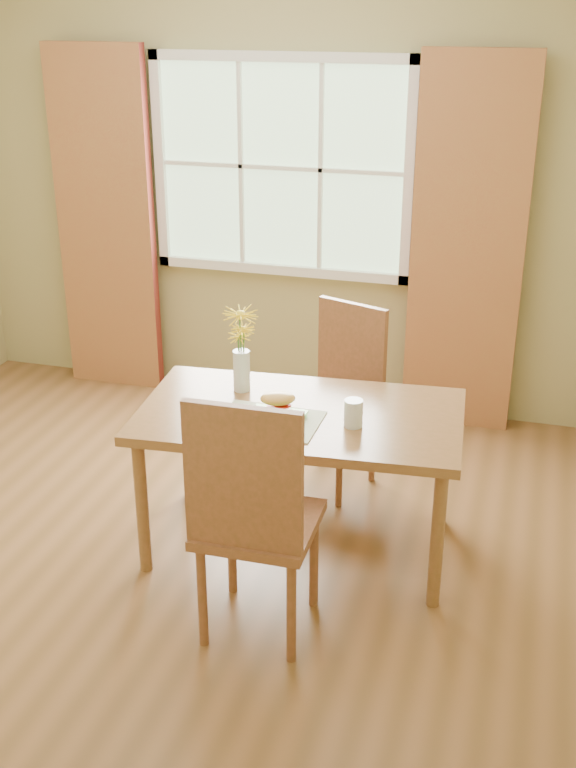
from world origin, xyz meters
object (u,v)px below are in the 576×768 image
(croissant_sandwich, at_px, (278,405))
(flower_vase, at_px, (241,342))
(chair_far, at_px, (340,388))
(chair_near, at_px, (252,512))
(dining_table, at_px, (300,426))
(water_glass, at_px, (353,414))

(croissant_sandwich, distance_m, flower_vase, 0.42)
(chair_far, bearing_deg, flower_vase, -103.74)
(chair_near, xyz_separation_m, flower_vase, (-0.33, 0.87, 0.36))
(chair_near, relative_size, chair_far, 1.12)
(chair_near, bearing_deg, chair_far, 88.08)
(dining_table, distance_m, flower_vase, 0.49)
(chair_near, relative_size, croissant_sandwich, 5.90)
(flower_vase, bearing_deg, water_glass, -21.61)
(water_glass, bearing_deg, dining_table, 163.47)
(dining_table, xyz_separation_m, chair_near, (0.00, -0.72, -0.04))
(croissant_sandwich, height_order, water_glass, croissant_sandwich)
(chair_far, relative_size, flower_vase, 2.39)
(water_glass, bearing_deg, flower_vase, 158.39)
(dining_table, relative_size, water_glass, 12.28)
(dining_table, bearing_deg, croissant_sandwich, -124.62)
(water_glass, bearing_deg, chair_near, -112.28)
(croissant_sandwich, relative_size, flower_vase, 0.45)
(dining_table, xyz_separation_m, croissant_sandwich, (-0.07, -0.12, 0.15))
(chair_near, height_order, croissant_sandwich, chair_near)
(chair_near, distance_m, croissant_sandwich, 0.63)
(chair_far, bearing_deg, croissant_sandwich, -76.96)
(dining_table, xyz_separation_m, chair_far, (0.03, 0.70, -0.10))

